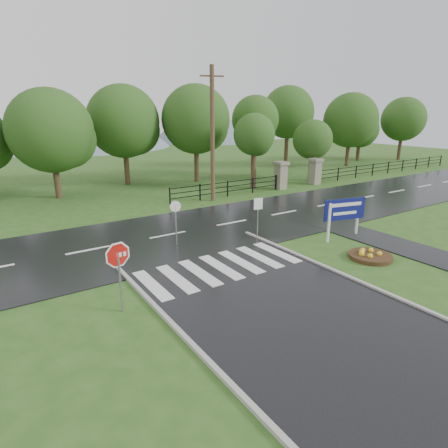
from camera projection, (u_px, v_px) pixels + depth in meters
ground at (311, 324)px, 11.29m from camera, size 120.00×120.00×0.00m
main_road at (168, 236)px, 19.27m from camera, size 90.00×8.00×0.04m
walkway at (372, 238)px, 18.97m from camera, size 2.20×11.00×0.04m
crosswalk at (221, 267)px, 15.26m from camera, size 6.50×2.80×0.02m
pillar_west at (281, 175)px, 30.59m from camera, size 1.00×1.00×2.24m
pillar_east at (315, 171)px, 32.70m from camera, size 1.00×1.00×2.24m
fence_west at (228, 187)px, 27.95m from camera, size 9.58×0.08×1.20m
fence_east at (388, 166)px, 38.50m from camera, size 20.58×0.08×1.20m
hills at (61, 233)px, 69.53m from camera, size 102.00×48.00×48.00m
treeline at (106, 189)px, 30.98m from camera, size 83.20×5.20×10.00m
stop_sign at (118, 261)px, 11.48m from camera, size 1.09×0.22×2.49m
estate_billboard at (345, 211)px, 18.51m from camera, size 2.28×0.62×2.04m
flower_bed at (370, 255)px, 16.27m from camera, size 1.84×1.84×0.37m
reg_sign_small at (258, 210)px, 18.37m from camera, size 0.46×0.12×2.10m
reg_sign_round at (176, 218)px, 17.36m from camera, size 0.51×0.13×2.22m
utility_pole_east at (212, 135)px, 25.58m from camera, size 1.56×0.61×9.08m
entrance_tree_left at (254, 135)px, 30.00m from camera, size 3.34×3.34×6.05m
entrance_tree_right at (313, 140)px, 33.70m from camera, size 3.54×3.54×5.49m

